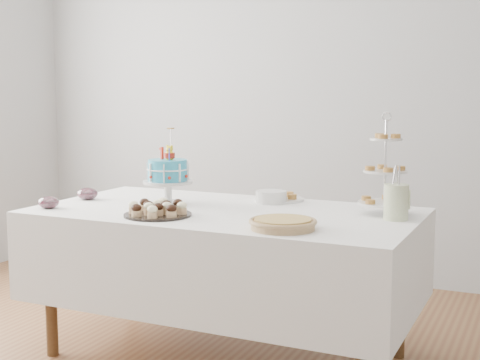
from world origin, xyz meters
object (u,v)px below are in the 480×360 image
at_px(birthday_cake, 168,183).
at_px(cupcake_tray, 158,208).
at_px(plate_stack, 271,197).
at_px(jam_bowl_a, 49,203).
at_px(pie, 283,223).
at_px(tiered_stand, 385,172).
at_px(pastry_plate, 279,197).
at_px(utensil_pitcher, 396,201).
at_px(jam_bowl_b, 87,194).
at_px(table, 225,254).

height_order(birthday_cake, cupcake_tray, birthday_cake).
xyz_separation_m(birthday_cake, plate_stack, (0.49, 0.26, -0.08)).
bearing_deg(plate_stack, jam_bowl_a, -146.52).
height_order(pie, tiered_stand, tiered_stand).
height_order(tiered_stand, plate_stack, tiered_stand).
distance_m(pie, jam_bowl_a, 1.28).
bearing_deg(jam_bowl_a, pastry_plate, 37.01).
xyz_separation_m(pie, tiered_stand, (0.31, 0.55, 0.18)).
distance_m(tiered_stand, plate_stack, 0.66).
relative_size(pie, utensil_pitcher, 1.17).
distance_m(birthday_cake, pastry_plate, 0.62).
xyz_separation_m(pie, utensil_pitcher, (0.40, 0.43, 0.06)).
distance_m(plate_stack, pastry_plate, 0.10).
height_order(cupcake_tray, jam_bowl_b, cupcake_tray).
relative_size(pastry_plate, jam_bowl_b, 2.35).
height_order(tiered_stand, jam_bowl_a, tiered_stand).
bearing_deg(utensil_pitcher, cupcake_tray, -163.59).
relative_size(jam_bowl_a, utensil_pitcher, 0.41).
xyz_separation_m(table, tiered_stand, (0.76, 0.22, 0.44)).
relative_size(tiered_stand, plate_stack, 2.98).
bearing_deg(jam_bowl_b, table, 1.39).
height_order(cupcake_tray, plate_stack, cupcake_tray).
distance_m(plate_stack, jam_bowl_a, 1.16).
distance_m(birthday_cake, plate_stack, 0.56).
relative_size(cupcake_tray, pastry_plate, 1.22).
distance_m(table, jam_bowl_b, 0.88).
relative_size(cupcake_tray, jam_bowl_b, 2.86).
bearing_deg(pastry_plate, birthday_cake, -144.75).
xyz_separation_m(tiered_stand, utensil_pitcher, (0.08, -0.12, -0.12)).
bearing_deg(pie, pastry_plate, 112.79).
bearing_deg(plate_stack, jam_bowl_b, -161.50).
bearing_deg(tiered_stand, jam_bowl_a, -160.76).
height_order(pie, utensil_pitcher, utensil_pitcher).
relative_size(tiered_stand, utensil_pitcher, 1.95).
distance_m(pastry_plate, jam_bowl_a, 1.23).
height_order(pastry_plate, utensil_pitcher, utensil_pitcher).
bearing_deg(table, tiered_stand, 16.21).
height_order(pie, jam_bowl_a, jam_bowl_a).
distance_m(tiered_stand, jam_bowl_b, 1.63).
height_order(cupcake_tray, jam_bowl_a, cupcake_tray).
height_order(jam_bowl_b, utensil_pitcher, utensil_pitcher).
xyz_separation_m(birthday_cake, cupcake_tray, (0.14, -0.33, -0.07)).
height_order(plate_stack, jam_bowl_a, plate_stack).
bearing_deg(table, jam_bowl_b, -178.61).
bearing_deg(cupcake_tray, utensil_pitcher, 20.10).
bearing_deg(utensil_pitcher, tiered_stand, 121.26).
relative_size(cupcake_tray, plate_stack, 1.95).
relative_size(pie, plate_stack, 1.78).
bearing_deg(utensil_pitcher, birthday_cake, 178.94).
bearing_deg(jam_bowl_b, utensil_pitcher, 4.19).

